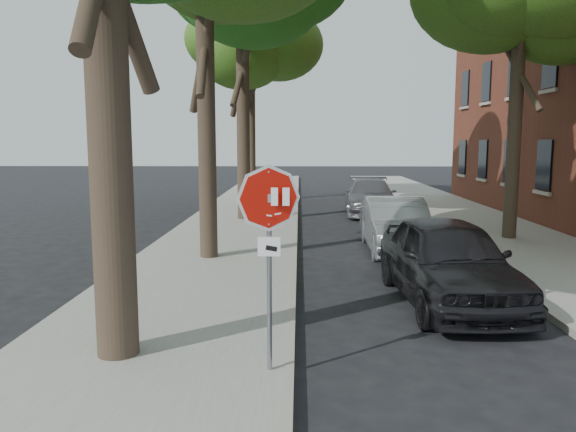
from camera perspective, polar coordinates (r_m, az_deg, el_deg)
name	(u,v)px	position (r m, az deg, el deg)	size (l,w,h in m)	color
ground	(325,379)	(7.46, 3.73, -16.18)	(120.00, 120.00, 0.00)	black
sidewalk_left	(236,228)	(19.17, -5.35, -1.23)	(4.00, 55.00, 0.12)	gray
sidewalk_right	(487,229)	(20.07, 19.54, -1.24)	(4.00, 55.00, 0.12)	gray
curb_left	(296,228)	(19.05, 0.79, -1.24)	(0.12, 55.00, 0.13)	#9E9384
curb_right	(426,229)	(19.52, 13.82, -1.24)	(0.12, 55.00, 0.13)	#9E9384
stop_sign	(269,228)	(6.88, -1.95, -1.24)	(0.76, 0.34, 2.61)	gray
tree_mid_b	(242,1)	(21.63, -4.74, 20.96)	(5.88, 5.46, 10.36)	black
tree_far	(250,53)	(28.34, -3.84, 16.17)	(5.29, 4.91, 9.33)	black
car_a	(448,260)	(10.88, 15.93, -4.36)	(1.90, 4.71, 1.61)	black
car_b	(396,225)	(15.55, 10.88, -0.91)	(1.55, 4.43, 1.46)	gray
car_c	(370,197)	(23.43, 8.35, 1.97)	(2.02, 4.97, 1.44)	#59575D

